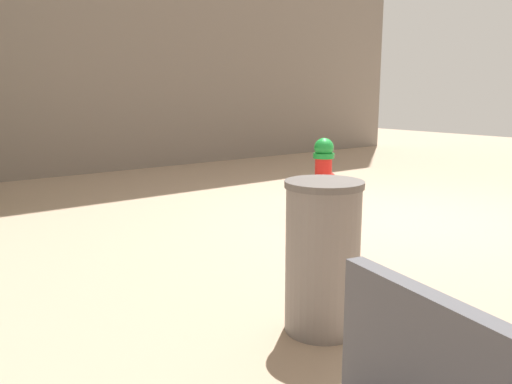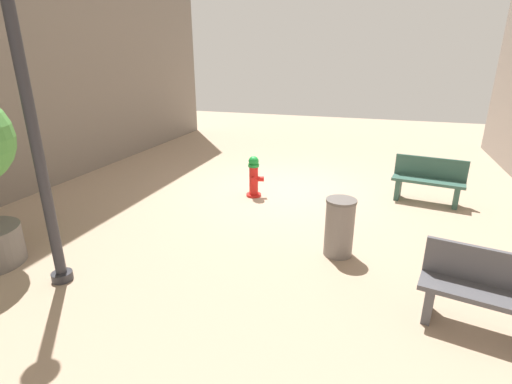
# 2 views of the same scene
# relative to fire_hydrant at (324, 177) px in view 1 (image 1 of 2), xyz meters

# --- Properties ---
(ground_plane) EXTENTS (23.40, 23.40, 0.00)m
(ground_plane) POSITION_rel_fire_hydrant_xyz_m (-0.55, -0.63, -0.46)
(ground_plane) COLOR tan
(fire_hydrant) EXTENTS (0.40, 0.43, 0.92)m
(fire_hydrant) POSITION_rel_fire_hydrant_xyz_m (0.00, 0.00, 0.00)
(fire_hydrant) COLOR red
(fire_hydrant) RESTS_ON ground_plane
(trash_bin) EXTENTS (0.47, 0.47, 0.93)m
(trash_bin) POSITION_rel_fire_hydrant_xyz_m (-2.09, 2.12, 0.01)
(trash_bin) COLOR slate
(trash_bin) RESTS_ON ground_plane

